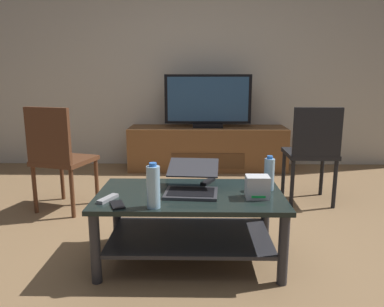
{
  "coord_description": "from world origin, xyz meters",
  "views": [
    {
      "loc": [
        0.04,
        -2.35,
        1.18
      ],
      "look_at": [
        -0.0,
        0.37,
        0.6
      ],
      "focal_mm": 34.4,
      "sensor_mm": 36.0,
      "label": 1
    }
  ],
  "objects": [
    {
      "name": "media_cabinet",
      "position": [
        0.16,
        2.28,
        0.27
      ],
      "size": [
        1.98,
        0.53,
        0.54
      ],
      "color": "brown",
      "rests_on": "ground"
    },
    {
      "name": "tv_remote",
      "position": [
        -0.49,
        -0.28,
        0.46
      ],
      "size": [
        0.1,
        0.16,
        0.02
      ],
      "primitive_type": "cube",
      "rotation": [
        0.0,
        0.0,
        -0.41
      ],
      "color": "#99999E",
      "rests_on": "coffee_table"
    },
    {
      "name": "back_wall",
      "position": [
        0.0,
        2.6,
        1.4
      ],
      "size": [
        6.4,
        0.12,
        2.8
      ],
      "primitive_type": "cube",
      "color": "beige",
      "rests_on": "ground"
    },
    {
      "name": "soundbar_remote",
      "position": [
        0.11,
        0.1,
        0.46
      ],
      "size": [
        0.11,
        0.16,
        0.02
      ],
      "primitive_type": "cube",
      "rotation": [
        0.0,
        0.0,
        -0.44
      ],
      "color": "black",
      "rests_on": "coffee_table"
    },
    {
      "name": "dining_chair",
      "position": [
        1.09,
        0.96,
        0.52
      ],
      "size": [
        0.45,
        0.45,
        0.91
      ],
      "color": "black",
      "rests_on": "ground"
    },
    {
      "name": "side_chair",
      "position": [
        -1.17,
        0.73,
        0.52
      ],
      "size": [
        0.55,
        0.55,
        0.93
      ],
      "color": "#59331E",
      "rests_on": "ground"
    },
    {
      "name": "coffee_table",
      "position": [
        -0.01,
        -0.13,
        0.31
      ],
      "size": [
        1.17,
        0.66,
        0.45
      ],
      "color": "black",
      "rests_on": "ground"
    },
    {
      "name": "laptop",
      "position": [
        0.0,
        -0.1,
        0.51
      ],
      "size": [
        0.35,
        0.42,
        0.17
      ],
      "color": "#333338",
      "rests_on": "coffee_table"
    },
    {
      "name": "cell_phone",
      "position": [
        -0.42,
        -0.37,
        0.46
      ],
      "size": [
        0.12,
        0.16,
        0.01
      ],
      "primitive_type": "cube",
      "rotation": [
        0.0,
        0.0,
        0.37
      ],
      "color": "black",
      "rests_on": "coffee_table"
    },
    {
      "name": "router_box",
      "position": [
        0.4,
        -0.21,
        0.52
      ],
      "size": [
        0.14,
        0.12,
        0.14
      ],
      "color": "silver",
      "rests_on": "coffee_table"
    },
    {
      "name": "water_bottle_near",
      "position": [
        0.5,
        -0.05,
        0.56
      ],
      "size": [
        0.07,
        0.07,
        0.23
      ],
      "color": "#99C6E5",
      "rests_on": "coffee_table"
    },
    {
      "name": "television",
      "position": [
        0.16,
        2.26,
        0.86
      ],
      "size": [
        1.08,
        0.2,
        0.66
      ],
      "color": "black",
      "rests_on": "media_cabinet"
    },
    {
      "name": "ground_plane",
      "position": [
        0.0,
        0.0,
        0.0
      ],
      "size": [
        7.68,
        7.68,
        0.0
      ],
      "primitive_type": "plane",
      "color": "olive"
    },
    {
      "name": "water_bottle_far",
      "position": [
        -0.21,
        -0.39,
        0.58
      ],
      "size": [
        0.08,
        0.08,
        0.26
      ],
      "color": "#99C6E5",
      "rests_on": "coffee_table"
    }
  ]
}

